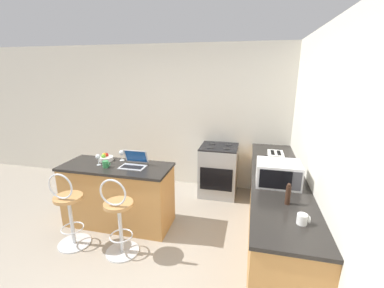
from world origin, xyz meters
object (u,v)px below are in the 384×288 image
(bar_stool_far, at_px, (119,219))
(mug_white, at_px, (302,219))
(wine_glass_tall, at_px, (122,153))
(pepper_mill, at_px, (288,194))
(microwave, at_px, (278,173))
(stove_range, at_px, (218,170))
(mug_green, at_px, (106,164))
(laptop, at_px, (134,162))
(fruit_bowl, at_px, (106,158))
(toaster, at_px, (275,159))
(wine_glass_short, at_px, (98,157))
(bar_stool_near, at_px, (69,212))

(bar_stool_far, xyz_separation_m, mug_white, (1.91, -0.30, 0.46))
(wine_glass_tall, xyz_separation_m, pepper_mill, (2.18, -0.78, -0.01))
(microwave, distance_m, stove_range, 1.70)
(microwave, distance_m, wine_glass_tall, 2.15)
(bar_stool_far, relative_size, mug_green, 10.23)
(laptop, distance_m, fruit_bowl, 0.52)
(fruit_bowl, bearing_deg, wine_glass_tall, 12.63)
(stove_range, xyz_separation_m, fruit_bowl, (-1.50, -1.09, 0.48))
(toaster, height_order, wine_glass_tall, toaster)
(bar_stool_far, distance_m, laptop, 0.79)
(mug_green, bearing_deg, stove_range, 44.74)
(wine_glass_tall, distance_m, fruit_bowl, 0.25)
(mug_green, distance_m, pepper_mill, 2.31)
(toaster, bearing_deg, mug_green, -164.97)
(laptop, distance_m, stove_range, 1.65)
(laptop, height_order, mug_green, laptop)
(laptop, relative_size, microwave, 0.71)
(bar_stool_far, bearing_deg, wine_glass_short, 135.81)
(wine_glass_short, bearing_deg, bar_stool_far, -44.19)
(microwave, relative_size, toaster, 1.62)
(bar_stool_near, height_order, stove_range, bar_stool_near)
(pepper_mill, distance_m, fruit_bowl, 2.52)
(bar_stool_near, xyz_separation_m, toaster, (2.46, 1.10, 0.51))
(bar_stool_near, height_order, mug_green, bar_stool_near)
(bar_stool_near, bearing_deg, bar_stool_far, 0.00)
(bar_stool_near, xyz_separation_m, microwave, (2.44, 0.48, 0.55))
(bar_stool_far, bearing_deg, mug_green, 130.43)
(laptop, distance_m, pepper_mill, 2.00)
(fruit_bowl, bearing_deg, microwave, -6.49)
(laptop, xyz_separation_m, fruit_bowl, (-0.50, 0.12, -0.02))
(fruit_bowl, bearing_deg, mug_white, -22.91)
(wine_glass_tall, relative_size, fruit_bowl, 0.75)
(fruit_bowl, relative_size, mug_white, 1.96)
(wine_glass_tall, bearing_deg, toaster, 7.89)
(bar_stool_far, distance_m, fruit_bowl, 1.05)
(stove_range, relative_size, mug_white, 8.54)
(bar_stool_far, distance_m, microwave, 1.91)
(stove_range, bearing_deg, wine_glass_tall, -140.74)
(microwave, relative_size, mug_white, 4.57)
(toaster, height_order, mug_white, toaster)
(bar_stool_near, relative_size, wine_glass_short, 6.46)
(pepper_mill, distance_m, mug_white, 0.34)
(toaster, bearing_deg, stove_range, 139.08)
(wine_glass_tall, xyz_separation_m, mug_white, (2.26, -1.11, -0.07))
(mug_green, xyz_separation_m, fruit_bowl, (-0.15, 0.25, -0.01))
(mug_green, distance_m, wine_glass_tall, 0.32)
(pepper_mill, bearing_deg, wine_glass_short, 167.45)
(stove_range, bearing_deg, bar_stool_far, -116.54)
(stove_range, height_order, fruit_bowl, fruit_bowl)
(mug_green, bearing_deg, microwave, -0.54)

